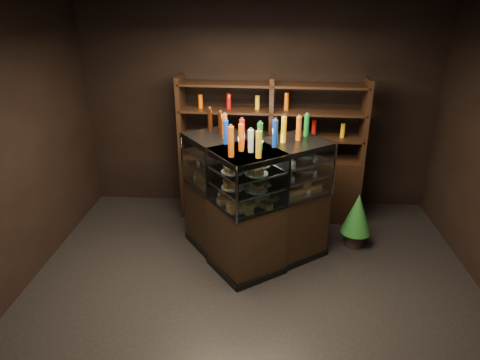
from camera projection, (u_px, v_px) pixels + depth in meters
name	position (u px, v px, depth m)	size (l,w,h in m)	color
ground	(251.00, 307.00, 4.42)	(5.00, 5.00, 0.00)	black
room_shell	(254.00, 126.00, 3.65)	(5.02, 5.02, 3.01)	black
display_case	(251.00, 222.00, 5.08)	(1.84, 1.49, 1.47)	black
food_display	(251.00, 176.00, 4.84)	(1.43, 1.10, 0.45)	#C77947
bottles_top	(252.00, 132.00, 4.64)	(1.26, 0.96, 0.30)	#D8590A
potted_conifer	(358.00, 213.00, 5.35)	(0.38, 0.38, 0.81)	black
back_shelving	(270.00, 177.00, 6.05)	(2.52, 0.51, 2.00)	black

